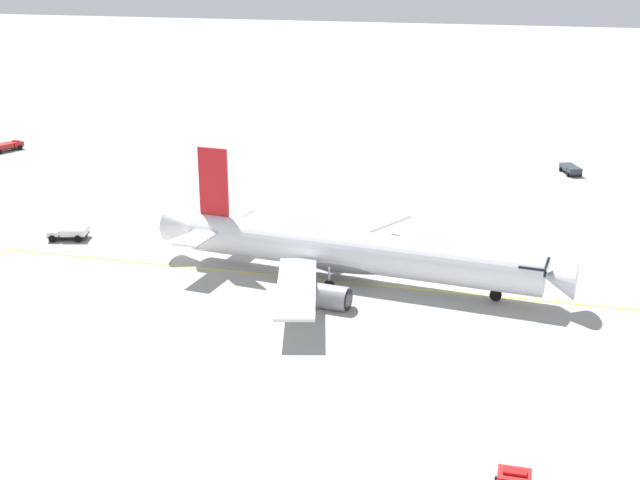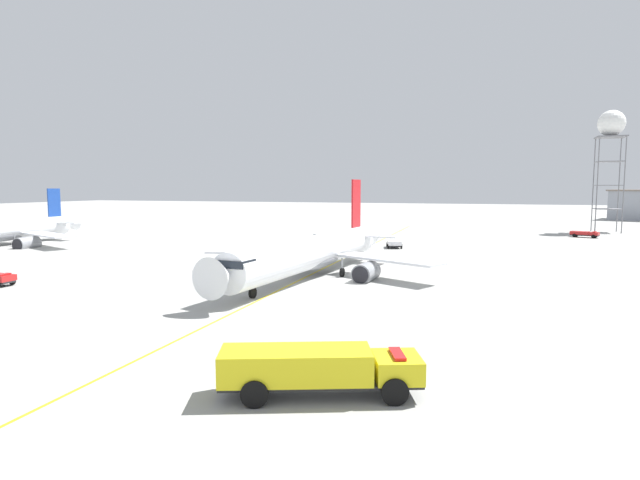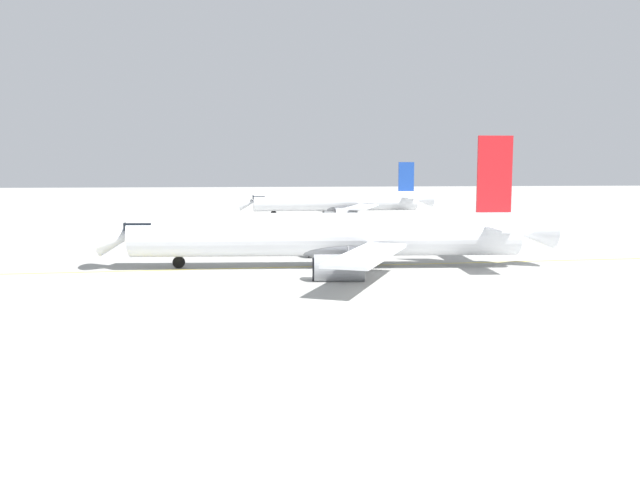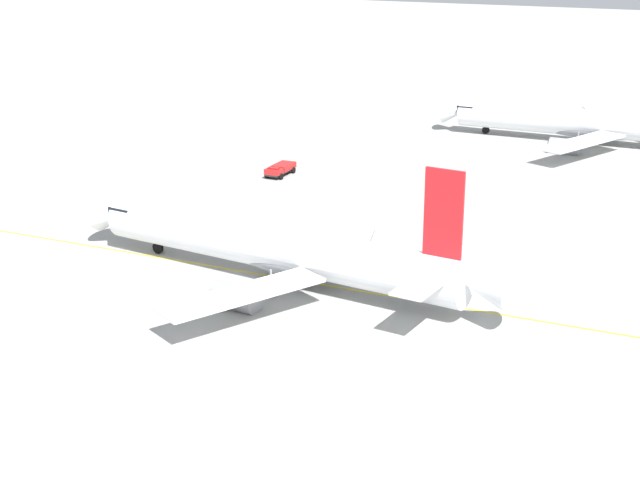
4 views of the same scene
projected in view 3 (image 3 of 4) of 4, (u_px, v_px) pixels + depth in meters
The scene contains 5 objects.
ground_plane at pixel (310, 275), 52.81m from camera, with size 600.00×600.00×0.00m, color #9E9E99.
airliner_main at pixel (331, 237), 56.72m from camera, with size 31.83×41.49×12.22m.
airliner_secondary at pixel (338, 202), 123.71m from camera, with size 34.98×38.84×11.23m.
ops_pickup_truck at pixel (174, 229), 85.90m from camera, with size 5.04×2.32×1.41m.
taxiway_centreline at pixel (278, 267), 56.94m from camera, with size 3.71×183.56×0.01m.
Camera 3 is at (51.76, -6.48, 8.77)m, focal length 34.90 mm.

